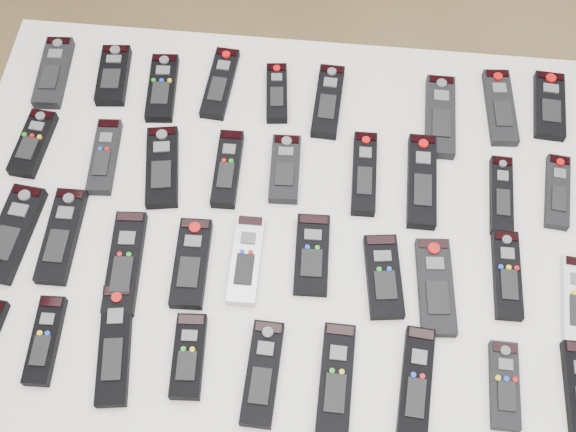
# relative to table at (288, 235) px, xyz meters

# --- Properties ---
(ground) EXTENTS (4.00, 4.00, 0.00)m
(ground) POSITION_rel_table_xyz_m (0.14, -0.12, -0.72)
(ground) COLOR olive
(ground) RESTS_ON ground
(table) EXTENTS (1.25, 0.88, 0.78)m
(table) POSITION_rel_table_xyz_m (0.00, 0.00, 0.00)
(table) COLOR white
(table) RESTS_ON ground
(remote_0) EXTENTS (0.07, 0.18, 0.02)m
(remote_0) POSITION_rel_table_xyz_m (-0.52, 0.29, 0.07)
(remote_0) COLOR black
(remote_0) RESTS_ON table
(remote_1) EXTENTS (0.07, 0.15, 0.02)m
(remote_1) POSITION_rel_table_xyz_m (-0.39, 0.30, 0.07)
(remote_1) COLOR black
(remote_1) RESTS_ON table
(remote_2) EXTENTS (0.07, 0.17, 0.02)m
(remote_2) POSITION_rel_table_xyz_m (-0.29, 0.28, 0.07)
(remote_2) COLOR black
(remote_2) RESTS_ON table
(remote_3) EXTENTS (0.06, 0.18, 0.02)m
(remote_3) POSITION_rel_table_xyz_m (-0.17, 0.30, 0.07)
(remote_3) COLOR black
(remote_3) RESTS_ON table
(remote_4) EXTENTS (0.06, 0.14, 0.02)m
(remote_4) POSITION_rel_table_xyz_m (-0.05, 0.29, 0.07)
(remote_4) COLOR black
(remote_4) RESTS_ON table
(remote_5) EXTENTS (0.06, 0.17, 0.02)m
(remote_5) POSITION_rel_table_xyz_m (0.05, 0.27, 0.07)
(remote_5) COLOR black
(remote_5) RESTS_ON table
(remote_6) EXTENTS (0.06, 0.19, 0.02)m
(remote_6) POSITION_rel_table_xyz_m (0.28, 0.26, 0.07)
(remote_6) COLOR black
(remote_6) RESTS_ON table
(remote_7) EXTENTS (0.07, 0.18, 0.02)m
(remote_7) POSITION_rel_table_xyz_m (0.40, 0.29, 0.07)
(remote_7) COLOR black
(remote_7) RESTS_ON table
(remote_8) EXTENTS (0.07, 0.16, 0.02)m
(remote_8) POSITION_rel_table_xyz_m (0.50, 0.31, 0.07)
(remote_8) COLOR black
(remote_8) RESTS_ON table
(remote_9) EXTENTS (0.06, 0.15, 0.02)m
(remote_9) POSITION_rel_table_xyz_m (-0.51, 0.12, 0.07)
(remote_9) COLOR black
(remote_9) RESTS_ON table
(remote_10) EXTENTS (0.06, 0.17, 0.02)m
(remote_10) POSITION_rel_table_xyz_m (-0.37, 0.10, 0.07)
(remote_10) COLOR black
(remote_10) RESTS_ON table
(remote_11) EXTENTS (0.09, 0.18, 0.02)m
(remote_11) POSITION_rel_table_xyz_m (-0.25, 0.09, 0.07)
(remote_11) COLOR black
(remote_11) RESTS_ON table
(remote_12) EXTENTS (0.05, 0.16, 0.02)m
(remote_12) POSITION_rel_table_xyz_m (-0.13, 0.10, 0.07)
(remote_12) COLOR black
(remote_12) RESTS_ON table
(remote_13) EXTENTS (0.06, 0.15, 0.02)m
(remote_13) POSITION_rel_table_xyz_m (-0.02, 0.11, 0.07)
(remote_13) COLOR black
(remote_13) RESTS_ON table
(remote_14) EXTENTS (0.05, 0.18, 0.02)m
(remote_14) POSITION_rel_table_xyz_m (0.14, 0.11, 0.07)
(remote_14) COLOR black
(remote_14) RESTS_ON table
(remote_15) EXTENTS (0.05, 0.20, 0.02)m
(remote_15) POSITION_rel_table_xyz_m (0.24, 0.10, 0.07)
(remote_15) COLOR black
(remote_15) RESTS_ON table
(remote_16) EXTENTS (0.04, 0.16, 0.02)m
(remote_16) POSITION_rel_table_xyz_m (0.39, 0.09, 0.07)
(remote_16) COLOR black
(remote_16) RESTS_ON table
(remote_17) EXTENTS (0.06, 0.16, 0.02)m
(remote_17) POSITION_rel_table_xyz_m (0.50, 0.11, 0.07)
(remote_17) COLOR black
(remote_17) RESTS_ON table
(remote_18) EXTENTS (0.08, 0.20, 0.02)m
(remote_18) POSITION_rel_table_xyz_m (-0.50, -0.08, 0.07)
(remote_18) COLOR black
(remote_18) RESTS_ON table
(remote_19) EXTENTS (0.06, 0.19, 0.02)m
(remote_19) POSITION_rel_table_xyz_m (-0.41, -0.08, 0.07)
(remote_19) COLOR black
(remote_19) RESTS_ON table
(remote_20) EXTENTS (0.07, 0.20, 0.02)m
(remote_20) POSITION_rel_table_xyz_m (-0.28, -0.12, 0.07)
(remote_20) COLOR black
(remote_20) RESTS_ON table
(remote_21) EXTENTS (0.06, 0.17, 0.02)m
(remote_21) POSITION_rel_table_xyz_m (-0.16, -0.11, 0.07)
(remote_21) COLOR black
(remote_21) RESTS_ON table
(remote_22) EXTENTS (0.05, 0.17, 0.02)m
(remote_22) POSITION_rel_table_xyz_m (-0.07, -0.09, 0.07)
(remote_22) COLOR #B7B7BC
(remote_22) RESTS_ON table
(remote_23) EXTENTS (0.07, 0.16, 0.02)m
(remote_23) POSITION_rel_table_xyz_m (0.05, -0.07, 0.07)
(remote_23) COLOR black
(remote_23) RESTS_ON table
(remote_24) EXTENTS (0.08, 0.16, 0.02)m
(remote_24) POSITION_rel_table_xyz_m (0.18, -0.10, 0.07)
(remote_24) COLOR black
(remote_24) RESTS_ON table
(remote_25) EXTENTS (0.07, 0.18, 0.02)m
(remote_25) POSITION_rel_table_xyz_m (0.27, -0.11, 0.07)
(remote_25) COLOR black
(remote_25) RESTS_ON table
(remote_26) EXTENTS (0.05, 0.17, 0.02)m
(remote_26) POSITION_rel_table_xyz_m (0.40, -0.07, 0.07)
(remote_26) COLOR black
(remote_26) RESTS_ON table
(remote_27) EXTENTS (0.06, 0.17, 0.02)m
(remote_27) POSITION_rel_table_xyz_m (0.51, -0.11, 0.07)
(remote_27) COLOR silver
(remote_27) RESTS_ON table
(remote_29) EXTENTS (0.05, 0.16, 0.02)m
(remote_29) POSITION_rel_table_xyz_m (-0.39, -0.27, 0.07)
(remote_29) COLOR black
(remote_29) RESTS_ON table
(remote_30) EXTENTS (0.08, 0.21, 0.02)m
(remote_30) POSITION_rel_table_xyz_m (-0.27, -0.27, 0.07)
(remote_30) COLOR black
(remote_30) RESTS_ON table
(remote_31) EXTENTS (0.06, 0.15, 0.02)m
(remote_31) POSITION_rel_table_xyz_m (-0.14, -0.28, 0.07)
(remote_31) COLOR black
(remote_31) RESTS_ON table
(remote_32) EXTENTS (0.06, 0.18, 0.02)m
(remote_32) POSITION_rel_table_xyz_m (-0.01, -0.29, 0.07)
(remote_32) COLOR black
(remote_32) RESTS_ON table
(remote_33) EXTENTS (0.06, 0.19, 0.02)m
(remote_33) POSITION_rel_table_xyz_m (0.11, -0.29, 0.07)
(remote_33) COLOR black
(remote_33) RESTS_ON table
(remote_34) EXTENTS (0.06, 0.19, 0.02)m
(remote_34) POSITION_rel_table_xyz_m (0.24, -0.29, 0.07)
(remote_34) COLOR black
(remote_34) RESTS_ON table
(remote_35) EXTENTS (0.05, 0.14, 0.02)m
(remote_35) POSITION_rel_table_xyz_m (0.38, -0.27, 0.07)
(remote_35) COLOR black
(remote_35) RESTS_ON table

